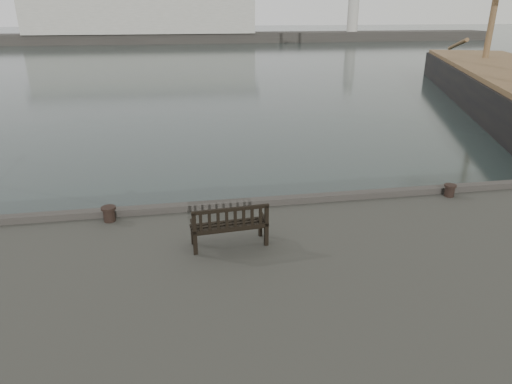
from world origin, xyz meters
The scene contains 5 objects.
ground centered at (0.00, 0.00, 0.00)m, with size 400.00×400.00×0.00m, color black.
breakwater centered at (-4.56, 92.00, 4.30)m, with size 140.00×9.50×12.20m.
bench centered at (-1.45, -2.35, 1.88)m, with size 1.80×0.74×1.01m.
bollard_left centered at (-4.37, -0.50, 1.76)m, with size 0.38×0.38×0.40m, color black.
bollard_right centered at (5.28, -0.50, 1.74)m, with size 0.34×0.34×0.36m, color black.
Camera 1 is at (-2.50, -11.73, 6.68)m, focal length 32.00 mm.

